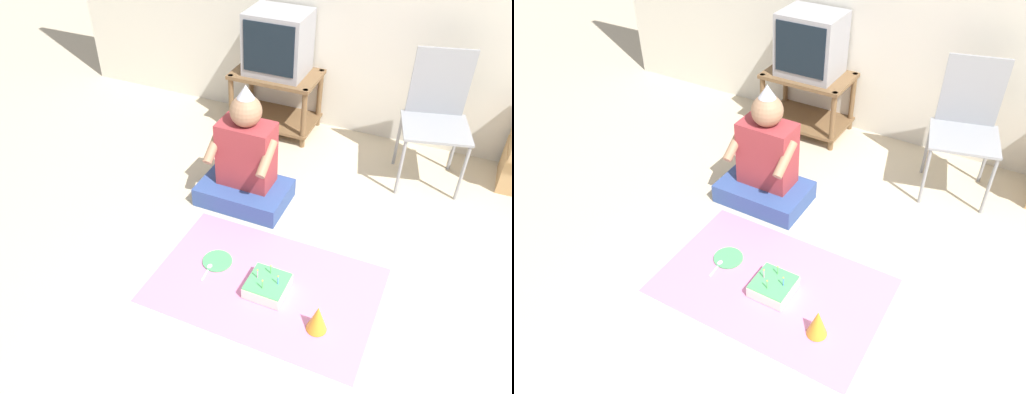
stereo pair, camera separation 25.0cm
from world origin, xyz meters
TOP-DOWN VIEW (x-y plane):
  - ground_plane at (0.00, 0.00)m, footprint 16.00×16.00m
  - tv_stand at (-1.13, 1.95)m, footprint 0.71×0.46m
  - tv at (-1.13, 1.97)m, footprint 0.48×0.39m
  - folding_chair at (0.17, 1.77)m, footprint 0.55×0.53m
  - person_seated at (-0.94, 0.93)m, footprint 0.62×0.42m
  - party_cloth at (-0.48, 0.22)m, footprint 1.31×0.86m
  - birthday_cake at (-0.45, 0.19)m, footprint 0.23×0.23m
  - party_hat_blue at (-0.10, 0.05)m, footprint 0.11×0.11m
  - paper_plate at (-0.83, 0.27)m, footprint 0.18×0.18m
  - plastic_spoon_near at (-0.84, 0.20)m, footprint 0.04×0.15m

SIDE VIEW (x-z plane):
  - ground_plane at x=0.00m, z-range 0.00..0.00m
  - party_cloth at x=-0.48m, z-range 0.00..0.01m
  - paper_plate at x=-0.83m, z-range 0.01..0.02m
  - plastic_spoon_near at x=-0.84m, z-range 0.01..0.02m
  - birthday_cake at x=-0.45m, z-range -0.03..0.12m
  - party_hat_blue at x=-0.10m, z-range 0.01..0.18m
  - person_seated at x=-0.94m, z-range -0.15..0.73m
  - tv_stand at x=-1.13m, z-range 0.05..0.56m
  - folding_chair at x=0.17m, z-range 0.07..1.02m
  - tv at x=-1.13m, z-range 0.51..1.01m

